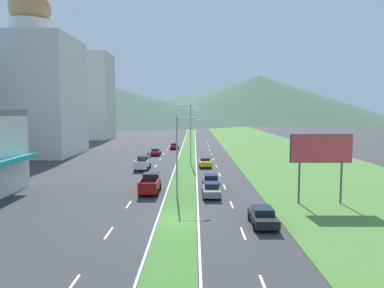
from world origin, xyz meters
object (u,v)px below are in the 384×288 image
car_4 (211,190)px  motorcycle_rider (148,158)px  street_lamp_near (180,151)px  pickup_truck_1 (143,163)px  car_1 (263,216)px  car_0 (156,152)px  car_5 (211,181)px  car_3 (175,146)px  billboard_roadside (321,151)px  pickup_truck_0 (150,184)px  street_lamp_mid (189,131)px  car_2 (205,162)px

car_4 → motorcycle_rider: 28.50m
car_4 → street_lamp_near: bearing=-91.3°
car_4 → pickup_truck_1: pickup_truck_1 is taller
car_1 → motorcycle_rider: size_ratio=2.23×
car_0 → car_5: car_5 is taller
car_3 → car_4: bearing=-172.3°
billboard_roadside → pickup_truck_0: billboard_roadside is taller
car_1 → pickup_truck_0: pickup_truck_0 is taller
street_lamp_mid → car_2: 6.15m
car_2 → pickup_truck_0: pickup_truck_0 is taller
car_2 → car_4: bearing=0.1°
car_4 → pickup_truck_0: (-6.84, 2.17, 0.21)m
car_1 → pickup_truck_1: 31.64m
car_0 → pickup_truck_0: (3.04, -34.64, 0.24)m
street_lamp_near → car_0: 37.54m
car_1 → car_3: 60.09m
car_5 → pickup_truck_0: pickup_truck_0 is taller
car_1 → car_2: (-3.75, 30.96, 0.03)m
car_1 → car_3: car_3 is taller
car_5 → pickup_truck_1: 17.31m
car_4 → car_5: bearing=178.1°
street_lamp_mid → pickup_truck_0: size_ratio=1.91×
car_4 → street_lamp_mid: bearing=-173.2°
billboard_roadside → car_0: (-20.54, 39.80, -4.54)m
street_lamp_near → car_5: (3.55, 4.56, -4.17)m
car_3 → pickup_truck_1: bearing=173.7°
street_lamp_mid → car_3: (-3.87, 26.16, -5.14)m
billboard_roadside → pickup_truck_1: size_ratio=1.29×
car_0 → car_1: (13.59, -46.68, 0.01)m
billboard_roadside → car_2: (-10.71, 24.08, -4.50)m
billboard_roadside → car_3: size_ratio=1.50×
car_1 → street_lamp_near: bearing=-144.5°
street_lamp_mid → billboard_roadside: size_ratio=1.48×
pickup_truck_0 → car_1: bearing=-138.8°
pickup_truck_0 → pickup_truck_1: same height
car_0 → car_5: 33.70m
street_lamp_mid → car_3: bearing=98.4°
street_lamp_mid → car_0: bearing=117.6°
car_0 → car_1: 48.62m
car_1 → car_4: bearing=-159.4°
street_lamp_near → car_4: 5.40m
car_4 → motorcycle_rider: bearing=-159.1°
motorcycle_rider → street_lamp_mid: bearing=-115.0°
car_0 → car_5: (10.04, -32.17, 0.06)m
car_0 → pickup_truck_1: bearing=179.6°
car_1 → motorcycle_rider: (-13.87, 36.50, -0.01)m
car_1 → car_0: bearing=-163.8°
street_lamp_near → street_lamp_mid: bearing=88.4°
pickup_truck_1 → pickup_truck_0: bearing=-169.1°
car_3 → car_5: car_5 is taller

